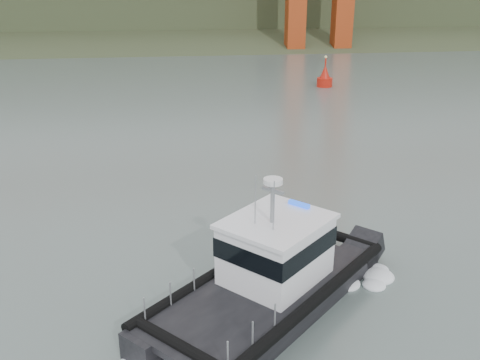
{
  "coord_description": "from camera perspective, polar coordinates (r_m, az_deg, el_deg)",
  "views": [
    {
      "loc": [
        -2.6,
        -15.33,
        12.22
      ],
      "look_at": [
        0.56,
        9.85,
        2.4
      ],
      "focal_mm": 40.0,
      "sensor_mm": 36.0,
      "label": 1
    }
  ],
  "objects": [
    {
      "name": "patrol_boat",
      "position": [
        21.03,
        3.25,
        -9.94
      ],
      "size": [
        10.96,
        10.83,
        5.48
      ],
      "rotation": [
        0.0,
        0.0,
        -0.8
      ],
      "color": "black",
      "rests_on": "ground"
    },
    {
      "name": "nav_buoy",
      "position": [
        63.43,
        9.03,
        10.69
      ],
      "size": [
        1.79,
        1.79,
        3.74
      ],
      "color": "#B7190C",
      "rests_on": "ground"
    },
    {
      "name": "ground",
      "position": [
        19.78,
        2.03,
        -17.03
      ],
      "size": [
        400.0,
        400.0,
        0.0
      ],
      "primitive_type": "plane",
      "color": "#4C5A56",
      "rests_on": "ground"
    }
  ]
}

